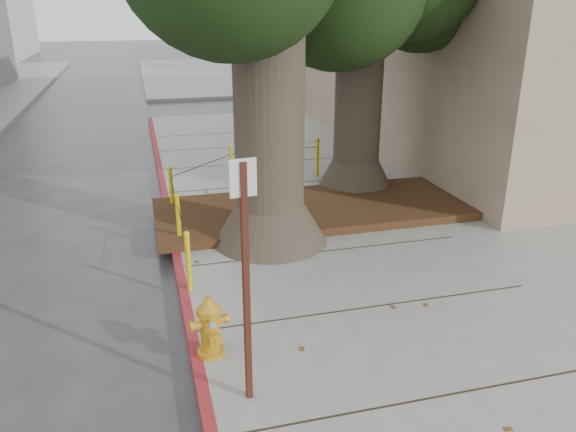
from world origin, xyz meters
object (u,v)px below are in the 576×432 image
car_silver (341,93)px  signpost (246,272)px  car_red (417,78)px  fire_hydrant (210,326)px

car_silver → signpost: bearing=155.8°
car_red → car_silver: bearing=113.2°
car_red → fire_hydrant: bearing=141.9°
car_red → signpost: bearing=143.6°
fire_hydrant → signpost: (0.30, -0.91, 1.12)m
signpost → car_silver: (7.84, 18.65, -1.13)m
signpost → car_silver: size_ratio=0.85×
fire_hydrant → car_red: size_ratio=0.19×
signpost → car_red: (12.98, 21.44, -0.98)m
fire_hydrant → signpost: 1.47m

